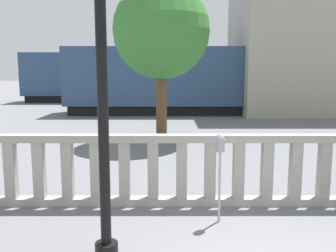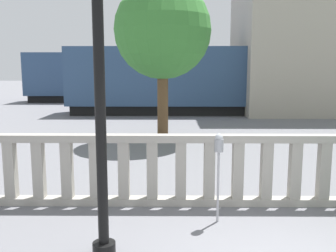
{
  "view_description": "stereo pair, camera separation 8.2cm",
  "coord_description": "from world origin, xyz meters",
  "px_view_note": "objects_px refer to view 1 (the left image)",
  "views": [
    {
      "loc": [
        -1.61,
        -3.94,
        2.58
      ],
      "look_at": [
        -1.6,
        3.93,
        1.38
      ],
      "focal_mm": 40.0,
      "sensor_mm": 36.0,
      "label": 1
    },
    {
      "loc": [
        -1.52,
        -3.94,
        2.58
      ],
      "look_at": [
        -1.6,
        3.93,
        1.38
      ],
      "focal_mm": 40.0,
      "sensor_mm": 36.0,
      "label": 2
    }
  ],
  "objects_px": {
    "train_near": "(254,79)",
    "tree_right": "(161,31)",
    "lamppost": "(100,12)",
    "parking_meter": "(220,153)",
    "train_far": "(174,76)"
  },
  "relations": [
    {
      "from": "lamppost",
      "to": "tree_right",
      "type": "xyz_separation_m",
      "value": [
        0.62,
        8.56,
        0.61
      ]
    },
    {
      "from": "lamppost",
      "to": "tree_right",
      "type": "distance_m",
      "value": 8.61
    },
    {
      "from": "train_near",
      "to": "parking_meter",
      "type": "bearing_deg",
      "value": -104.71
    },
    {
      "from": "train_near",
      "to": "train_far",
      "type": "height_order",
      "value": "train_far"
    },
    {
      "from": "lamppost",
      "to": "train_far",
      "type": "bearing_deg",
      "value": 86.85
    },
    {
      "from": "lamppost",
      "to": "tree_right",
      "type": "height_order",
      "value": "lamppost"
    },
    {
      "from": "parking_meter",
      "to": "train_far",
      "type": "bearing_deg",
      "value": 90.85
    },
    {
      "from": "lamppost",
      "to": "parking_meter",
      "type": "height_order",
      "value": "lamppost"
    },
    {
      "from": "train_far",
      "to": "tree_right",
      "type": "height_order",
      "value": "tree_right"
    },
    {
      "from": "parking_meter",
      "to": "tree_right",
      "type": "bearing_deg",
      "value": 98.51
    },
    {
      "from": "train_near",
      "to": "tree_right",
      "type": "xyz_separation_m",
      "value": [
        -5.21,
        -8.29,
        1.91
      ]
    },
    {
      "from": "parking_meter",
      "to": "train_far",
      "type": "relative_size",
      "value": 0.07
    },
    {
      "from": "parking_meter",
      "to": "lamppost",
      "type": "bearing_deg",
      "value": -145.04
    },
    {
      "from": "lamppost",
      "to": "parking_meter",
      "type": "bearing_deg",
      "value": 34.96
    },
    {
      "from": "train_near",
      "to": "train_far",
      "type": "xyz_separation_m",
      "value": [
        -4.46,
        8.0,
        0.01
      ]
    }
  ]
}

